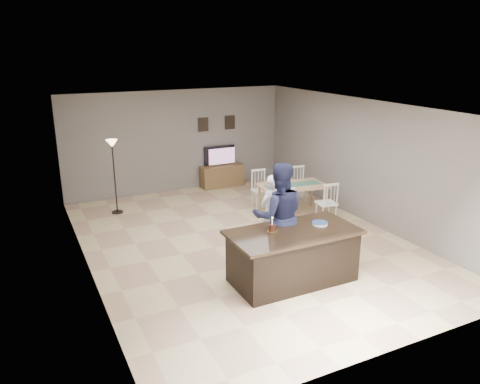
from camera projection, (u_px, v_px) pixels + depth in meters
name	position (u px, v px, depth m)	size (l,w,h in m)	color
floor	(244.00, 242.00, 9.44)	(8.00, 8.00, 0.00)	#CCB383
room_shell	(244.00, 161.00, 8.94)	(8.00, 8.00, 8.00)	slate
kitchen_island	(293.00, 256.00, 7.76)	(2.15, 1.10, 0.90)	black
tv_console	(222.00, 176.00, 13.09)	(1.20, 0.40, 0.60)	brown
television	(221.00, 156.00, 12.98)	(0.91, 0.12, 0.53)	black
tv_screen_glow	(222.00, 156.00, 12.91)	(0.78, 0.78, 0.00)	#DF5418
picture_frames	(217.00, 123.00, 12.81)	(1.10, 0.02, 0.38)	black
doorway	(113.00, 258.00, 5.84)	(0.00, 2.10, 2.65)	black
woman	(271.00, 212.00, 8.98)	(0.54, 0.35, 1.47)	silver
man	(279.00, 216.00, 8.10)	(0.93, 0.73, 1.92)	#1C1F3E
birthday_cake	(272.00, 228.00, 7.60)	(0.16, 0.16, 0.25)	yellow
plate_stack	(320.00, 223.00, 7.89)	(0.27, 0.27, 0.04)	white
dining_table	(292.00, 190.00, 10.82)	(1.66, 1.89, 0.93)	tan
floor_lamp	(113.00, 157.00, 10.68)	(0.26, 0.26, 1.75)	black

